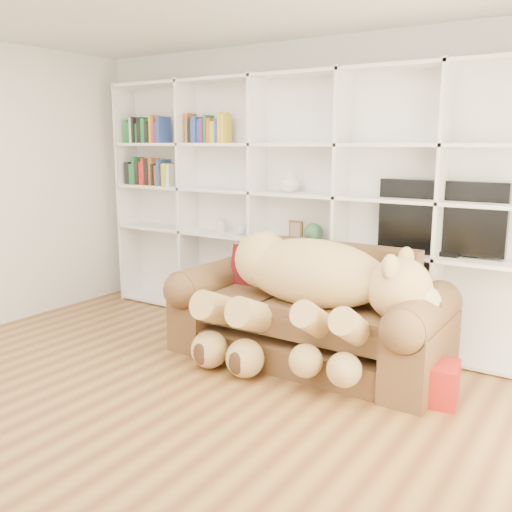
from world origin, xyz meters
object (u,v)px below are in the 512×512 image
Objects in this scene: sofa at (309,318)px; tv at (441,218)px; teddy_bear at (308,287)px; gift_box at (432,382)px.

sofa is 1.35m from tv.
teddy_bear reaches higher than sofa.
sofa is 0.38m from teddy_bear.
tv is at bearing 58.70° from teddy_bear.
tv is at bearing 106.15° from gift_box.
sofa is 1.13m from gift_box.
sofa is 6.45× the size of gift_box.
teddy_bear is 1.25m from tv.
gift_box is at bearing -10.82° from sofa.
gift_box is at bearing -73.85° from tv.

